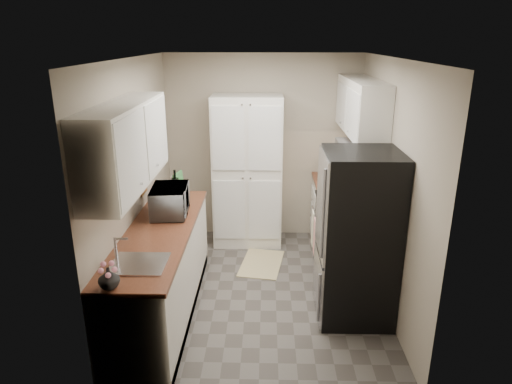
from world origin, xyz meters
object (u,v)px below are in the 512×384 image
Objects in this scene: electric_range at (346,238)px; microwave at (170,201)px; refrigerator at (358,237)px; wine_bottle at (175,186)px; pantry_cabinet at (248,172)px; toaster_oven at (335,172)px.

microwave is at bearing -167.99° from electric_range.
refrigerator is 3.18× the size of microwave.
refrigerator reaches higher than wine_bottle.
pantry_cabinet is at bearing 48.50° from wine_bottle.
toaster_oven is at bearing 92.58° from electric_range.
toaster_oven is (-0.04, 0.84, 0.55)m from electric_range.
electric_range is 2.05m from wine_bottle.
pantry_cabinet is 5.32× the size of toaster_oven.
pantry_cabinet reaches higher than toaster_oven.
microwave is at bearing -138.17° from toaster_oven.
wine_bottle reaches higher than electric_range.
refrigerator reaches higher than toaster_oven.
pantry_cabinet reaches higher than refrigerator.
refrigerator reaches higher than electric_range.
toaster_oven is (1.92, 0.81, -0.05)m from wine_bottle.
refrigerator is (-0.03, -0.80, 0.37)m from electric_range.
refrigerator is (1.14, -1.73, -0.15)m from pantry_cabinet.
pantry_cabinet is 1.19m from wine_bottle.
wine_bottle is at bearing 156.49° from refrigerator.
microwave is 2.27m from toaster_oven.
microwave reaches higher than electric_range.
microwave is at bearing -119.53° from pantry_cabinet.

